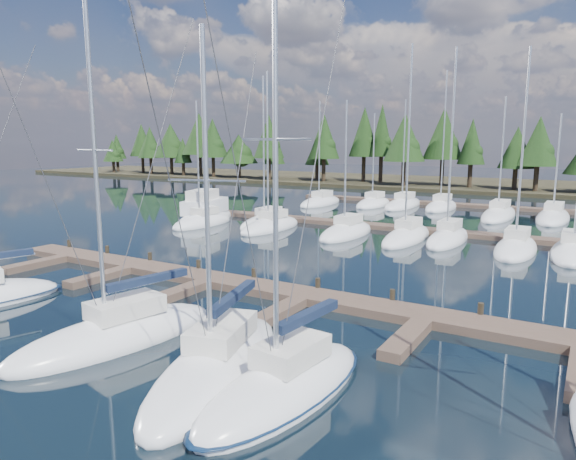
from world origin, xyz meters
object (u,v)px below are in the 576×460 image
Objects in this scene: front_sailboat_4 at (284,387)px; motor_yacht_left at (205,215)px; front_sailboat_3 at (217,366)px; main_dock at (302,299)px; front_sailboat_2 at (118,335)px.

motor_yacht_left is (-25.25, 26.28, 0.26)m from front_sailboat_4.
front_sailboat_3 is at bearing 177.31° from front_sailboat_4.
front_sailboat_4 is 1.32× the size of motor_yacht_left.
main_dock is 4.05× the size of motor_yacht_left.
motor_yacht_left is at bearing 139.71° from main_dock.
main_dock is at bearing 64.35° from front_sailboat_2.
main_dock is at bearing 99.04° from front_sailboat_3.
front_sailboat_2 is at bearing -115.65° from main_dock.
front_sailboat_4 reaches higher than main_dock.
front_sailboat_2 is at bearing 178.02° from front_sailboat_3.
front_sailboat_2 is 5.15m from front_sailboat_3.
main_dock is at bearing 116.02° from front_sailboat_4.
motor_yacht_left reaches higher than main_dock.
front_sailboat_3 is at bearing -1.98° from front_sailboat_2.
motor_yacht_left is at bearing 130.70° from front_sailboat_3.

